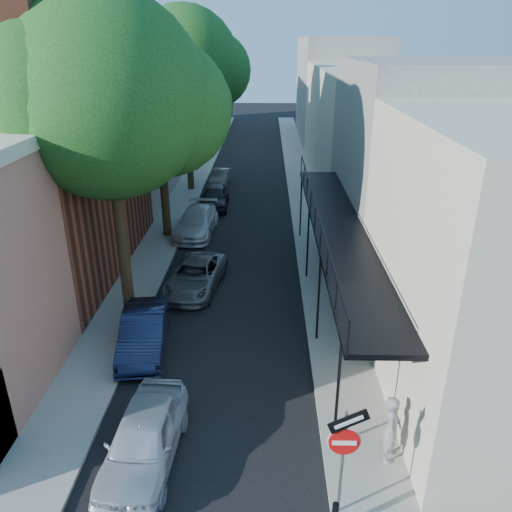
# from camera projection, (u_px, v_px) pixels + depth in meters

# --- Properties ---
(road_surface) EXTENTS (6.00, 64.00, 0.01)m
(road_surface) POSITION_uv_depth(u_px,v_px,m) (247.00, 179.00, 37.78)
(road_surface) COLOR black
(road_surface) RESTS_ON ground
(sidewalk_left) EXTENTS (2.00, 64.00, 0.12)m
(sidewalk_left) POSITION_uv_depth(u_px,v_px,m) (194.00, 178.00, 37.84)
(sidewalk_left) COLOR gray
(sidewalk_left) RESTS_ON ground
(sidewalk_right) EXTENTS (2.00, 64.00, 0.12)m
(sidewalk_right) POSITION_uv_depth(u_px,v_px,m) (300.00, 179.00, 37.67)
(sidewalk_right) COLOR gray
(sidewalk_right) RESTS_ON ground
(buildings_left) EXTENTS (10.10, 59.10, 12.00)m
(buildings_left) POSITION_uv_depth(u_px,v_px,m) (113.00, 114.00, 34.87)
(buildings_left) COLOR tan
(buildings_left) RESTS_ON ground
(buildings_right) EXTENTS (9.80, 55.00, 10.00)m
(buildings_right) POSITION_uv_depth(u_px,v_px,m) (373.00, 121.00, 35.36)
(buildings_right) COLOR beige
(buildings_right) RESTS_ON ground
(sign_post) EXTENTS (0.89, 0.17, 2.99)m
(sign_post) POSITION_uv_depth(u_px,v_px,m) (344.00, 446.00, 10.29)
(sign_post) COLOR #595B60
(sign_post) RESTS_ON ground
(oak_near) EXTENTS (7.48, 6.80, 11.42)m
(oak_near) POSITION_uv_depth(u_px,v_px,m) (121.00, 100.00, 16.61)
(oak_near) COLOR #342414
(oak_near) RESTS_ON ground
(oak_mid) EXTENTS (6.60, 6.00, 10.20)m
(oak_mid) POSITION_uv_depth(u_px,v_px,m) (166.00, 100.00, 24.24)
(oak_mid) COLOR #342414
(oak_mid) RESTS_ON ground
(oak_far) EXTENTS (7.70, 7.00, 11.90)m
(oak_far) POSITION_uv_depth(u_px,v_px,m) (192.00, 65.00, 32.05)
(oak_far) COLOR #342414
(oak_far) RESTS_ON ground
(parked_car_a) EXTENTS (1.84, 4.14, 1.38)m
(parked_car_a) POSITION_uv_depth(u_px,v_px,m) (144.00, 438.00, 12.31)
(parked_car_a) COLOR #A9B0BB
(parked_car_a) RESTS_ON ground
(parked_car_b) EXTENTS (1.87, 4.20, 1.34)m
(parked_car_b) POSITION_uv_depth(u_px,v_px,m) (144.00, 332.00, 16.84)
(parked_car_b) COLOR #111836
(parked_car_b) RESTS_ON ground
(parked_car_c) EXTENTS (2.60, 4.61, 1.22)m
(parked_car_c) POSITION_uv_depth(u_px,v_px,m) (195.00, 276.00, 20.98)
(parked_car_c) COLOR #595C60
(parked_car_c) RESTS_ON ground
(parked_car_d) EXTENTS (2.19, 4.84, 1.37)m
(parked_car_d) POSITION_uv_depth(u_px,v_px,m) (196.00, 222.00, 26.94)
(parked_car_d) COLOR silver
(parked_car_d) RESTS_ON ground
(parked_car_e) EXTENTS (1.73, 4.12, 1.39)m
(parked_car_e) POSITION_uv_depth(u_px,v_px,m) (215.00, 197.00, 31.25)
(parked_car_e) COLOR black
(parked_car_e) RESTS_ON ground
(parked_car_f) EXTENTS (1.39, 3.46, 1.12)m
(parked_car_f) POSITION_uv_depth(u_px,v_px,m) (220.00, 177.00, 36.17)
(parked_car_f) COLOR #655C55
(parked_car_f) RESTS_ON ground
(pedestrian) EXTENTS (0.64, 0.78, 1.84)m
(pedestrian) POSITION_uv_depth(u_px,v_px,m) (392.00, 429.00, 12.12)
(pedestrian) COLOR gray
(pedestrian) RESTS_ON sidewalk_right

